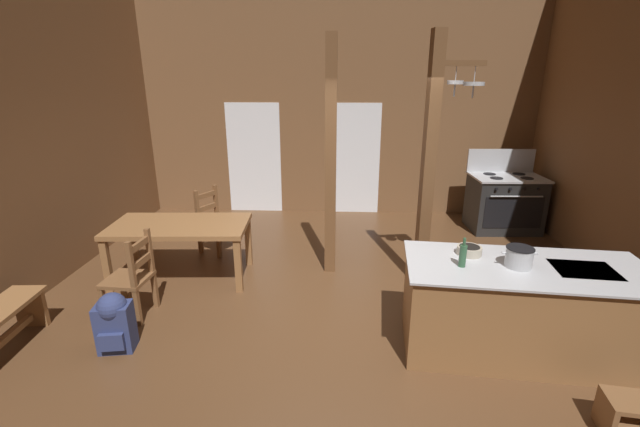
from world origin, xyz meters
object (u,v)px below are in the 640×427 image
stove_range (504,202)px  ladderback_chair_near_window (132,278)px  bottle_tall_on_counter (463,255)px  kitchen_island (521,309)px  dining_table (180,230)px  mixing_bowl_on_counter (469,250)px  step_stool (630,414)px  stockpot_on_counter (519,257)px  backpack (114,321)px  ladderback_chair_by_post (215,222)px

stove_range → ladderback_chair_near_window: size_ratio=1.39×
bottle_tall_on_counter → kitchen_island: bearing=3.2°
dining_table → mixing_bowl_on_counter: 3.47m
step_stool → dining_table: dining_table is taller
stove_range → bottle_tall_on_counter: bearing=-115.9°
mixing_bowl_on_counter → bottle_tall_on_counter: size_ratio=0.84×
dining_table → mixing_bowl_on_counter: size_ratio=7.55×
stockpot_on_counter → bottle_tall_on_counter: size_ratio=1.14×
step_stool → mixing_bowl_on_counter: size_ratio=1.70×
kitchen_island → dining_table: (-3.73, 1.37, 0.21)m
ladderback_chair_near_window → mixing_bowl_on_counter: size_ratio=4.10×
dining_table → step_stool: bearing=-29.4°
dining_table → backpack: dining_table is taller
kitchen_island → bottle_tall_on_counter: (-0.60, -0.03, 0.55)m
stove_range → stockpot_on_counter: bearing=-108.8°
step_stool → ladderback_chair_by_post: size_ratio=0.41×
ladderback_chair_by_post → bottle_tall_on_counter: bottle_tall_on_counter is taller
kitchen_island → stove_range: 3.57m
stove_range → stockpot_on_counter: stove_range is taller
kitchen_island → backpack: kitchen_island is taller
ladderback_chair_by_post → mixing_bowl_on_counter: (3.10, -2.04, 0.48)m
backpack → kitchen_island: bearing=2.7°
stove_range → stockpot_on_counter: (-1.16, -3.42, 0.50)m
ladderback_chair_near_window → bottle_tall_on_counter: size_ratio=3.46×
backpack → mixing_bowl_on_counter: bearing=7.0°
kitchen_island → step_stool: bearing=-66.3°
dining_table → ladderback_chair_near_window: size_ratio=1.84×
bottle_tall_on_counter → stove_range: bearing=64.1°
backpack → dining_table: bearing=86.4°
stove_range → stockpot_on_counter: 3.65m
kitchen_island → ladderback_chair_near_window: ladderback_chair_near_window is taller
dining_table → stockpot_on_counter: 3.90m
step_stool → backpack: size_ratio=0.66×
backpack → stove_range: bearing=36.2°
step_stool → mixing_bowl_on_counter: 1.69m
mixing_bowl_on_counter → bottle_tall_on_counter: 0.31m
kitchen_island → stockpot_on_counter: (-0.10, -0.01, 0.54)m
ladderback_chair_by_post → stockpot_on_counter: bearing=-33.4°
kitchen_island → stockpot_on_counter: 0.55m
ladderback_chair_near_window → stockpot_on_counter: (3.83, -0.45, 0.53)m
stove_range → ladderback_chair_by_post: bearing=-166.2°
backpack → mixing_bowl_on_counter: (3.37, 0.42, 0.61)m
kitchen_island → stockpot_on_counter: size_ratio=7.18×
ladderback_chair_by_post → stockpot_on_counter: (3.46, -2.29, 0.53)m
backpack → ladderback_chair_by_post: bearing=83.9°
dining_table → kitchen_island: bearing=-20.1°
ladderback_chair_near_window → stove_range: bearing=30.8°
dining_table → mixing_bowl_on_counter: bearing=-19.0°
ladderback_chair_by_post → bottle_tall_on_counter: bearing=-37.9°
dining_table → stove_range: bearing=23.1°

